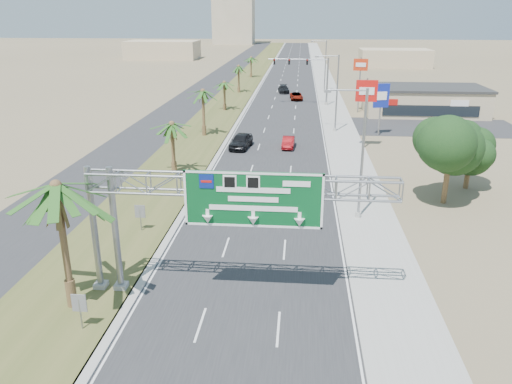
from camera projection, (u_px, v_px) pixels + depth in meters
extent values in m
cube|color=#28282B|center=(290.00, 78.00, 121.88)|extent=(12.00, 300.00, 0.02)
cube|color=#9E9B93|center=(325.00, 78.00, 121.16)|extent=(4.00, 300.00, 0.10)
cube|color=#474F23|center=(249.00, 77.00, 122.70)|extent=(7.00, 300.00, 0.12)
cube|color=#28282B|center=(221.00, 77.00, 123.30)|extent=(8.00, 300.00, 0.02)
cylinder|color=gray|center=(115.00, 231.00, 27.52)|extent=(0.36, 0.36, 7.40)
cylinder|color=gray|center=(94.00, 230.00, 27.62)|extent=(0.36, 0.36, 7.40)
cube|color=#9E9B93|center=(121.00, 287.00, 28.71)|extent=(0.70, 0.70, 0.40)
cube|color=#9E9B93|center=(101.00, 286.00, 28.81)|extent=(0.70, 0.70, 0.40)
cube|color=#084E21|center=(253.00, 200.00, 25.65)|extent=(7.20, 0.12, 3.00)
cube|color=navy|center=(206.00, 181.00, 25.45)|extent=(0.75, 0.03, 0.75)
cone|color=white|center=(253.00, 221.00, 25.97)|extent=(0.56, 0.56, 0.45)
cylinder|color=brown|center=(65.00, 249.00, 25.88)|extent=(0.36, 0.36, 7.00)
cylinder|color=brown|center=(71.00, 294.00, 26.78)|extent=(0.54, 0.54, 1.68)
cylinder|color=brown|center=(173.00, 149.00, 48.74)|extent=(0.36, 0.36, 5.00)
cylinder|color=brown|center=(174.00, 168.00, 49.38)|extent=(0.54, 0.54, 1.20)
cylinder|color=brown|center=(204.00, 114.00, 63.59)|extent=(0.36, 0.36, 5.80)
cylinder|color=brown|center=(204.00, 131.00, 64.34)|extent=(0.54, 0.54, 1.39)
cylinder|color=brown|center=(225.00, 97.00, 80.68)|extent=(0.36, 0.36, 4.50)
cylinder|color=brown|center=(225.00, 107.00, 81.26)|extent=(0.54, 0.54, 1.08)
cylinder|color=brown|center=(239.00, 80.00, 98.37)|extent=(0.36, 0.36, 5.20)
cylinder|color=brown|center=(239.00, 90.00, 99.04)|extent=(0.54, 0.54, 1.25)
cylinder|color=brown|center=(251.00, 68.00, 121.86)|extent=(0.36, 0.36, 4.80)
cylinder|color=brown|center=(251.00, 75.00, 122.48)|extent=(0.54, 0.54, 1.15)
cylinder|color=gray|center=(362.00, 156.00, 37.10)|extent=(0.20, 0.20, 10.00)
cylinder|color=gray|center=(348.00, 90.00, 35.57)|extent=(2.80, 0.12, 0.12)
cube|color=slate|center=(328.00, 91.00, 35.72)|extent=(0.50, 0.22, 0.18)
cylinder|color=#9E9B93|center=(358.00, 215.00, 38.71)|extent=(0.44, 0.44, 0.50)
cylinder|color=gray|center=(337.00, 94.00, 65.21)|extent=(0.20, 0.20, 10.00)
cylinder|color=gray|center=(328.00, 56.00, 63.69)|extent=(2.80, 0.12, 0.12)
cube|color=slate|center=(317.00, 57.00, 63.84)|extent=(0.50, 0.22, 0.18)
cylinder|color=#9E9B93|center=(335.00, 130.00, 66.82)|extent=(0.44, 0.44, 0.50)
cylinder|color=gray|center=(325.00, 66.00, 98.95)|extent=(0.20, 0.20, 10.00)
cylinder|color=gray|center=(319.00, 41.00, 97.42)|extent=(2.80, 0.12, 0.12)
cube|color=slate|center=(312.00, 41.00, 97.57)|extent=(0.50, 0.22, 0.18)
cylinder|color=#9E9B93|center=(324.00, 91.00, 100.56)|extent=(0.44, 0.44, 0.50)
cylinder|color=gray|center=(327.00, 82.00, 84.32)|extent=(0.28, 0.28, 8.00)
cylinder|color=gray|center=(298.00, 59.00, 83.48)|extent=(10.00, 0.18, 0.18)
cube|color=black|center=(307.00, 62.00, 83.30)|extent=(0.32, 0.18, 0.95)
cube|color=black|center=(289.00, 62.00, 83.55)|extent=(0.32, 0.18, 0.95)
cube|color=black|center=(274.00, 62.00, 83.76)|extent=(0.32, 0.18, 0.95)
sphere|color=red|center=(307.00, 60.00, 83.09)|extent=(0.22, 0.22, 0.22)
imported|color=black|center=(328.00, 64.00, 83.30)|extent=(0.16, 0.16, 0.60)
cylinder|color=#9E9B93|center=(326.00, 104.00, 85.57)|extent=(0.56, 0.56, 0.60)
cube|color=tan|center=(423.00, 101.00, 78.14)|extent=(18.00, 10.00, 4.00)
cylinder|color=brown|center=(446.00, 181.00, 41.26)|extent=(0.44, 0.44, 3.90)
sphere|color=black|center=(450.00, 150.00, 40.38)|extent=(4.50, 4.50, 4.50)
cylinder|color=brown|center=(468.00, 171.00, 44.86)|extent=(0.44, 0.44, 3.30)
sphere|color=black|center=(472.00, 147.00, 44.11)|extent=(3.50, 3.50, 3.50)
cylinder|color=gray|center=(81.00, 315.00, 24.77)|extent=(0.08, 0.08, 1.80)
cube|color=slate|center=(79.00, 303.00, 24.54)|extent=(0.75, 0.06, 0.95)
cylinder|color=gray|center=(141.00, 220.00, 36.08)|extent=(0.08, 0.08, 1.80)
cube|color=slate|center=(140.00, 211.00, 35.84)|extent=(0.75, 0.06, 0.95)
cube|color=tan|center=(234.00, 7.00, 249.81)|extent=(20.00, 16.00, 35.00)
cube|color=tan|center=(163.00, 50.00, 171.47)|extent=(24.00, 14.00, 6.00)
cube|color=tan|center=(394.00, 58.00, 146.65)|extent=(20.00, 12.00, 5.00)
imported|color=black|center=(241.00, 141.00, 58.55)|extent=(2.71, 5.29, 1.72)
imported|color=maroon|center=(288.00, 142.00, 58.79)|extent=(1.52, 3.97, 1.29)
imported|color=gray|center=(296.00, 96.00, 91.21)|extent=(2.55, 4.83, 1.29)
imported|color=black|center=(284.00, 89.00, 99.13)|extent=(2.54, 5.11, 1.43)
cylinder|color=gray|center=(365.00, 114.00, 57.16)|extent=(0.20, 0.20, 8.15)
cube|color=red|center=(367.00, 91.00, 56.26)|extent=(2.40, 0.30, 2.40)
cube|color=white|center=(367.00, 91.00, 56.09)|extent=(1.68, 0.04, 0.84)
cylinder|color=gray|center=(380.00, 109.00, 63.80)|extent=(0.20, 0.20, 6.84)
cube|color=#102093|center=(381.00, 96.00, 63.22)|extent=(2.01, 0.82, 3.00)
cube|color=white|center=(382.00, 96.00, 63.05)|extent=(1.36, 0.41, 1.05)
cylinder|color=gray|center=(359.00, 85.00, 78.47)|extent=(0.20, 0.20, 8.54)
cube|color=red|center=(361.00, 65.00, 77.39)|extent=(2.22, 0.67, 1.80)
cube|color=white|center=(361.00, 65.00, 77.22)|extent=(1.52, 0.30, 0.63)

